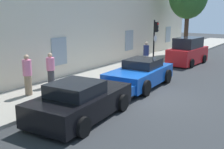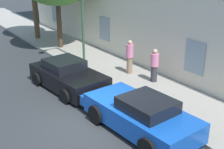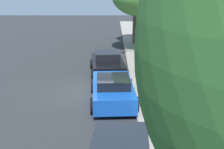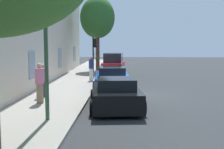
{
  "view_description": "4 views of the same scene",
  "coord_description": "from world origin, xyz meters",
  "px_view_note": "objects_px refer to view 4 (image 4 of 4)",
  "views": [
    {
      "loc": [
        -10.39,
        -5.25,
        3.65
      ],
      "look_at": [
        0.33,
        2.21,
        0.67
      ],
      "focal_mm": 43.33,
      "sensor_mm": 36.0,
      "label": 1
    },
    {
      "loc": [
        8.36,
        -4.99,
        5.76
      ],
      "look_at": [
        -1.89,
        2.23,
        0.9
      ],
      "focal_mm": 47.77,
      "sensor_mm": 36.0,
      "label": 2
    },
    {
      "loc": [
        15.33,
        1.19,
        5.63
      ],
      "look_at": [
        0.31,
        1.15,
        1.09
      ],
      "focal_mm": 48.99,
      "sensor_mm": 36.0,
      "label": 3
    },
    {
      "loc": [
        -16.72,
        0.51,
        2.89
      ],
      "look_at": [
        -0.22,
        1.14,
        1.12
      ],
      "focal_mm": 50.11,
      "sensor_mm": 36.0,
      "label": 4
    }
  ],
  "objects_px": {
    "hatchback_parked": "(114,66)",
    "pedestrian_strolling": "(40,83)",
    "sportscar_red_lead": "(115,94)",
    "traffic_light": "(94,50)",
    "sportscar_yellow_flank": "(112,80)",
    "tree_midblock": "(97,18)",
    "street_lamp": "(57,3)",
    "pedestrian_bystander": "(91,68)",
    "pedestrian_admiring": "(43,80)"
  },
  "relations": [
    {
      "from": "tree_midblock",
      "to": "sportscar_yellow_flank",
      "type": "bearing_deg",
      "value": -171.09
    },
    {
      "from": "pedestrian_strolling",
      "to": "sportscar_yellow_flank",
      "type": "bearing_deg",
      "value": -35.36
    },
    {
      "from": "tree_midblock",
      "to": "pedestrian_bystander",
      "type": "distance_m",
      "value": 8.74
    },
    {
      "from": "pedestrian_strolling",
      "to": "pedestrian_admiring",
      "type": "bearing_deg",
      "value": 9.98
    },
    {
      "from": "traffic_light",
      "to": "pedestrian_admiring",
      "type": "height_order",
      "value": "traffic_light"
    },
    {
      "from": "hatchback_parked",
      "to": "pedestrian_bystander",
      "type": "relative_size",
      "value": 2.34
    },
    {
      "from": "sportscar_red_lead",
      "to": "pedestrian_admiring",
      "type": "bearing_deg",
      "value": 63.68
    },
    {
      "from": "pedestrian_strolling",
      "to": "pedestrian_bystander",
      "type": "bearing_deg",
      "value": -10.08
    },
    {
      "from": "sportscar_red_lead",
      "to": "sportscar_yellow_flank",
      "type": "bearing_deg",
      "value": 3.87
    },
    {
      "from": "sportscar_yellow_flank",
      "to": "traffic_light",
      "type": "height_order",
      "value": "traffic_light"
    },
    {
      "from": "street_lamp",
      "to": "traffic_light",
      "type": "bearing_deg",
      "value": -0.47
    },
    {
      "from": "street_lamp",
      "to": "pedestrian_admiring",
      "type": "relative_size",
      "value": 3.54
    },
    {
      "from": "sportscar_yellow_flank",
      "to": "traffic_light",
      "type": "bearing_deg",
      "value": 17.15
    },
    {
      "from": "tree_midblock",
      "to": "hatchback_parked",
      "type": "bearing_deg",
      "value": -157.73
    },
    {
      "from": "tree_midblock",
      "to": "pedestrian_admiring",
      "type": "relative_size",
      "value": 4.18
    },
    {
      "from": "hatchback_parked",
      "to": "tree_midblock",
      "type": "height_order",
      "value": "tree_midblock"
    },
    {
      "from": "hatchback_parked",
      "to": "street_lamp",
      "type": "distance_m",
      "value": 15.27
    },
    {
      "from": "hatchback_parked",
      "to": "pedestrian_strolling",
      "type": "height_order",
      "value": "hatchback_parked"
    },
    {
      "from": "sportscar_yellow_flank",
      "to": "tree_midblock",
      "type": "relative_size",
      "value": 0.71
    },
    {
      "from": "hatchback_parked",
      "to": "pedestrian_strolling",
      "type": "xyz_separation_m",
      "value": [
        -11.91,
        2.88,
        0.19
      ]
    },
    {
      "from": "tree_midblock",
      "to": "pedestrian_admiring",
      "type": "distance_m",
      "value": 14.97
    },
    {
      "from": "pedestrian_bystander",
      "to": "sportscar_yellow_flank",
      "type": "bearing_deg",
      "value": -157.2
    },
    {
      "from": "sportscar_red_lead",
      "to": "pedestrian_bystander",
      "type": "bearing_deg",
      "value": 12.91
    },
    {
      "from": "sportscar_red_lead",
      "to": "traffic_light",
      "type": "xyz_separation_m",
      "value": [
        9.37,
        1.8,
        1.64
      ]
    },
    {
      "from": "street_lamp",
      "to": "pedestrian_strolling",
      "type": "relative_size",
      "value": 3.26
    },
    {
      "from": "street_lamp",
      "to": "hatchback_parked",
      "type": "bearing_deg",
      "value": -5.43
    },
    {
      "from": "sportscar_red_lead",
      "to": "pedestrian_admiring",
      "type": "relative_size",
      "value": 2.83
    },
    {
      "from": "pedestrian_admiring",
      "to": "pedestrian_bystander",
      "type": "bearing_deg",
      "value": -14.72
    },
    {
      "from": "sportscar_red_lead",
      "to": "tree_midblock",
      "type": "bearing_deg",
      "value": 7.5
    },
    {
      "from": "sportscar_yellow_flank",
      "to": "pedestrian_admiring",
      "type": "relative_size",
      "value": 2.96
    },
    {
      "from": "pedestrian_strolling",
      "to": "pedestrian_bystander",
      "type": "height_order",
      "value": "pedestrian_strolling"
    },
    {
      "from": "sportscar_red_lead",
      "to": "tree_midblock",
      "type": "distance_m",
      "value": 16.87
    },
    {
      "from": "hatchback_parked",
      "to": "traffic_light",
      "type": "height_order",
      "value": "traffic_light"
    },
    {
      "from": "sportscar_red_lead",
      "to": "traffic_light",
      "type": "relative_size",
      "value": 1.52
    },
    {
      "from": "street_lamp",
      "to": "pedestrian_admiring",
      "type": "height_order",
      "value": "street_lamp"
    },
    {
      "from": "sportscar_yellow_flank",
      "to": "pedestrian_strolling",
      "type": "height_order",
      "value": "pedestrian_strolling"
    },
    {
      "from": "hatchback_parked",
      "to": "street_lamp",
      "type": "bearing_deg",
      "value": 174.57
    },
    {
      "from": "tree_midblock",
      "to": "pedestrian_strolling",
      "type": "xyz_separation_m",
      "value": [
        -15.91,
        1.25,
        -4.0
      ]
    },
    {
      "from": "sportscar_yellow_flank",
      "to": "traffic_light",
      "type": "relative_size",
      "value": 1.59
    },
    {
      "from": "tree_midblock",
      "to": "pedestrian_admiring",
      "type": "height_order",
      "value": "tree_midblock"
    },
    {
      "from": "sportscar_red_lead",
      "to": "pedestrian_strolling",
      "type": "relative_size",
      "value": 2.61
    },
    {
      "from": "sportscar_yellow_flank",
      "to": "pedestrian_admiring",
      "type": "bearing_deg",
      "value": 129.31
    },
    {
      "from": "traffic_light",
      "to": "street_lamp",
      "type": "distance_m",
      "value": 12.23
    },
    {
      "from": "pedestrian_strolling",
      "to": "traffic_light",
      "type": "bearing_deg",
      "value": -9.74
    },
    {
      "from": "traffic_light",
      "to": "pedestrian_bystander",
      "type": "xyz_separation_m",
      "value": [
        -1.0,
        0.12,
        -1.21
      ]
    },
    {
      "from": "sportscar_yellow_flank",
      "to": "hatchback_parked",
      "type": "distance_m",
      "value": 7.6
    },
    {
      "from": "hatchback_parked",
      "to": "tree_midblock",
      "type": "relative_size",
      "value": 0.59
    },
    {
      "from": "pedestrian_strolling",
      "to": "pedestrian_bystander",
      "type": "xyz_separation_m",
      "value": [
        8.15,
        -1.45,
        -0.03
      ]
    },
    {
      "from": "sportscar_red_lead",
      "to": "traffic_light",
      "type": "distance_m",
      "value": 9.68
    },
    {
      "from": "traffic_light",
      "to": "street_lamp",
      "type": "height_order",
      "value": "street_lamp"
    }
  ]
}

